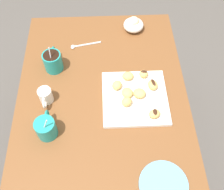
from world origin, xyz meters
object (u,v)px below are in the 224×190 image
Objects in this scene: saucer_sky_left at (164,185)px; beignet_0 at (128,76)px; pastry_plate_square at (135,98)px; beignet_4 at (127,102)px; beignet_6 at (144,74)px; coffee_mug_teal_left at (46,128)px; beignet_3 at (139,93)px; dining_table at (103,110)px; beignet_2 at (153,85)px; ice_cream_bowl at (134,24)px; beignet_5 at (155,114)px; cream_pitcher_white at (45,95)px; beignet_1 at (117,85)px; coffee_mug_teal_right at (53,61)px; beignet_7 at (127,93)px.

beignet_0 reaches higher than saucer_sky_left.
pastry_plate_square is 6.10× the size of beignet_4.
beignet_0 is at bearing 95.65° from beignet_6.
coffee_mug_teal_left is 0.43m from beignet_3.
pastry_plate_square is at bearing -97.55° from dining_table.
beignet_2 is (0.20, -0.46, -0.01)m from coffee_mug_teal_left.
beignet_3 is at bearing -68.04° from coffee_mug_teal_left.
coffee_mug_teal_left reaches higher than ice_cream_bowl.
beignet_5 is (0.05, -0.45, -0.01)m from coffee_mug_teal_left.
beignet_3 is (0.16, -0.40, -0.01)m from coffee_mug_teal_left.
coffee_mug_teal_left reaches higher than saucer_sky_left.
cream_pitcher_white is at bearing 6.83° from coffee_mug_teal_left.
cream_pitcher_white is 0.48m from beignet_2.
dining_table is 8.15× the size of coffee_mug_teal_left.
ice_cream_bowl is 2.02× the size of beignet_0.
beignet_4 is at bearing -157.41° from beignet_1.
beignet_2 is (-0.06, -0.11, 0.00)m from beignet_0.
pastry_plate_square is 5.45× the size of beignet_2.
coffee_mug_teal_right reaches higher than beignet_3.
beignet_0 is 0.09m from beignet_7.
pastry_plate_square is 0.39m from saucer_sky_left.
beignet_7 is (-0.18, -0.34, -0.02)m from coffee_mug_teal_right.
coffee_mug_teal_left is at bearing 122.13° from beignet_6.
beignet_1 is 1.03× the size of beignet_4.
ice_cream_bowl is 0.41m from beignet_1.
cream_pitcher_white is at bearing 92.47° from dining_table.
coffee_mug_teal_left is 2.73× the size of beignet_1.
coffee_mug_teal_left is (-0.17, 0.23, 0.17)m from dining_table.
beignet_5 reaches higher than beignet_0.
beignet_2 is 0.15m from beignet_5.
beignet_1 reaches higher than dining_table.
beignet_1 is at bearing 63.94° from beignet_3.
beignet_3 is at bearing 7.83° from saucer_sky_left.
pastry_plate_square is 0.04m from beignet_7.
beignet_3 and beignet_6 have the same top height.
cream_pitcher_white is (-0.01, 0.25, 0.17)m from dining_table.
beignet_0 is at bearing 12.99° from pastry_plate_square.
beignet_5 is 0.22m from beignet_6.
beignet_1 is (-0.14, -0.30, -0.02)m from coffee_mug_teal_right.
saucer_sky_left is 3.79× the size of beignet_1.
beignet_4 reaches higher than beignet_7.
cream_pitcher_white is at bearing 89.75° from beignet_3.
pastry_plate_square is 1.98× the size of coffee_mug_teal_right.
coffee_mug_teal_left is 2.39× the size of beignet_3.
pastry_plate_square is 0.13m from beignet_6.
ice_cream_bowl is 2.26× the size of beignet_4.
beignet_1 is 0.16m from beignet_2.
ice_cream_bowl is at bearing -8.34° from beignet_4.
beignet_3 is at bearing -156.20° from beignet_0.
ice_cream_bowl is 0.44m from beignet_3.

